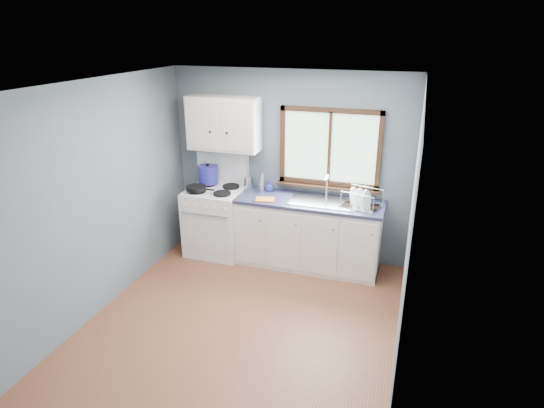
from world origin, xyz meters
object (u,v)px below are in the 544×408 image
(base_cabinets, at_px, (308,236))
(dish_rack, at_px, (361,202))
(gas_range, at_px, (216,219))
(skillet, at_px, (196,188))
(thermos, at_px, (262,182))
(utensil_crock, at_px, (249,182))
(sink, at_px, (323,206))
(stockpot, at_px, (208,174))

(base_cabinets, distance_m, dish_rack, 0.87)
(gas_range, relative_size, base_cabinets, 0.74)
(skillet, bearing_deg, base_cabinets, 8.23)
(base_cabinets, height_order, thermos, thermos)
(base_cabinets, xyz_separation_m, utensil_crock, (-0.90, 0.21, 0.59))
(sink, relative_size, skillet, 2.12)
(sink, bearing_deg, gas_range, -179.29)
(skillet, bearing_deg, dish_rack, 5.36)
(skillet, xyz_separation_m, dish_rack, (2.14, 0.17, -0.01))
(thermos, bearing_deg, base_cabinets, -9.96)
(dish_rack, bearing_deg, thermos, -170.44)
(skillet, relative_size, dish_rack, 0.77)
(gas_range, xyz_separation_m, thermos, (0.62, 0.14, 0.56))
(gas_range, height_order, stockpot, gas_range)
(dish_rack, bearing_deg, sink, -167.17)
(gas_range, relative_size, stockpot, 3.85)
(skillet, distance_m, utensil_crock, 0.71)
(stockpot, bearing_deg, dish_rack, -4.40)
(base_cabinets, relative_size, sink, 2.20)
(thermos, bearing_deg, skillet, -158.88)
(skillet, bearing_deg, thermos, 22.01)
(base_cabinets, xyz_separation_m, dish_rack, (0.65, -0.02, 0.57))
(base_cabinets, bearing_deg, utensil_crock, 167.08)
(utensil_crock, distance_m, thermos, 0.24)
(skillet, height_order, dish_rack, dish_rack)
(gas_range, bearing_deg, sink, 0.71)
(utensil_crock, bearing_deg, sink, -10.84)
(sink, distance_m, utensil_crock, 1.11)
(utensil_crock, height_order, thermos, utensil_crock)
(sink, xyz_separation_m, dish_rack, (0.47, -0.02, 0.12))
(sink, relative_size, utensil_crock, 2.11)
(sink, xyz_separation_m, utensil_crock, (-1.08, 0.21, 0.14))
(stockpot, distance_m, thermos, 0.79)
(stockpot, height_order, dish_rack, stockpot)
(stockpot, height_order, thermos, stockpot)
(sink, distance_m, thermos, 0.89)
(gas_range, bearing_deg, stockpot, 136.42)
(skillet, height_order, thermos, thermos)
(base_cabinets, xyz_separation_m, stockpot, (-1.47, 0.14, 0.67))
(utensil_crock, bearing_deg, skillet, -145.92)
(utensil_crock, height_order, dish_rack, utensil_crock)
(base_cabinets, relative_size, skillet, 4.67)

